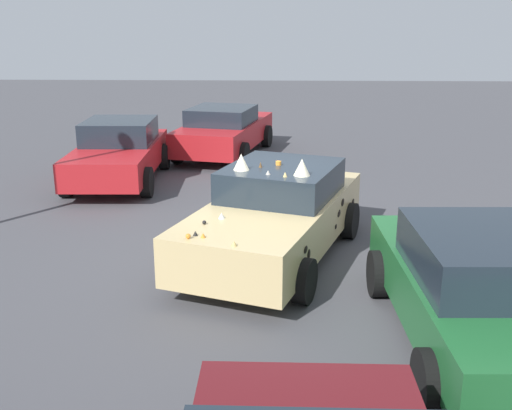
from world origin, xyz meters
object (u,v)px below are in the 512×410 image
at_px(parked_sedan_near_left, 224,131).
at_px(parked_sedan_row_back_far, 481,288).
at_px(art_car_decorated, 276,214).
at_px(parked_sedan_far_right, 119,152).

height_order(parked_sedan_near_left, parked_sedan_row_back_far, parked_sedan_row_back_far).
xyz_separation_m(parked_sedan_near_left, parked_sedan_row_back_far, (-10.58, -3.89, 0.03)).
xyz_separation_m(art_car_decorated, parked_sedan_far_right, (4.75, 3.74, -0.02)).
bearing_deg(parked_sedan_row_back_far, parked_sedan_near_left, 18.45).
relative_size(art_car_decorated, parked_sedan_near_left, 1.03).
height_order(art_car_decorated, parked_sedan_near_left, art_car_decorated).
bearing_deg(art_car_decorated, parked_sedan_far_right, -122.51).
bearing_deg(parked_sedan_near_left, parked_sedan_far_right, 156.00).
bearing_deg(parked_sedan_far_right, parked_sedan_near_left, 142.03).
xyz_separation_m(parked_sedan_far_right, parked_sedan_row_back_far, (-7.50, -6.14, 0.02)).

